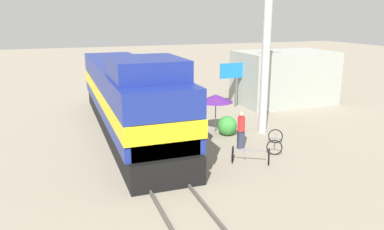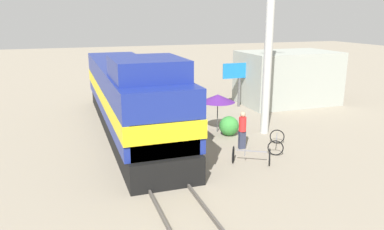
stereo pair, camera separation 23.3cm
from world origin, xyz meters
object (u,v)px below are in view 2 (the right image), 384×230
object	(u,v)px
billboard_sign	(240,73)
person_bystander	(242,129)
locomotive	(131,97)
utility_pole	(270,24)
bicycle	(276,142)
bicycle_spare	(251,156)
vendor_umbrella	(218,98)

from	to	relation	value
billboard_sign	person_bystander	bearing A→B (deg)	-114.91
locomotive	billboard_sign	xyz separation A→B (m)	(7.95, 3.47, 0.37)
utility_pole	bicycle	size ratio (longest dim) A/B	6.13
locomotive	person_bystander	distance (m)	6.13
billboard_sign	person_bystander	size ratio (longest dim) A/B	1.68
locomotive	person_bystander	world-z (taller)	locomotive
person_bystander	utility_pole	bearing A→B (deg)	39.25
bicycle	bicycle_spare	world-z (taller)	bicycle_spare
locomotive	person_bystander	bearing A→B (deg)	-43.38
billboard_sign	bicycle	distance (m)	8.72
vendor_umbrella	billboard_sign	size ratio (longest dim) A/B	0.69
utility_pole	bicycle	xyz separation A→B (m)	(-0.75, -2.43, -5.25)
locomotive	vendor_umbrella	world-z (taller)	locomotive
person_bystander	locomotive	bearing A→B (deg)	136.62
locomotive	bicycle_spare	world-z (taller)	locomotive
bicycle_spare	billboard_sign	bearing A→B (deg)	-172.79
vendor_umbrella	person_bystander	xyz separation A→B (m)	(0.08, -2.77, -0.87)
person_bystander	bicycle	bearing A→B (deg)	-22.61
billboard_sign	bicycle	bearing A→B (deg)	-104.14
utility_pole	person_bystander	distance (m)	5.46
utility_pole	vendor_umbrella	distance (m)	4.52
billboard_sign	bicycle	world-z (taller)	billboard_sign
vendor_umbrella	person_bystander	distance (m)	2.91
vendor_umbrella	bicycle	bearing A→B (deg)	-65.35
vendor_umbrella	billboard_sign	xyz separation A→B (m)	(3.63, 4.86, 0.45)
utility_pole	person_bystander	xyz separation A→B (m)	(-2.22, -1.81, -4.64)
utility_pole	bicycle_spare	xyz separation A→B (m)	(-2.70, -3.64, -5.24)
locomotive	billboard_sign	world-z (taller)	locomotive
utility_pole	bicycle	bearing A→B (deg)	-107.22
bicycle	bicycle_spare	xyz separation A→B (m)	(-1.95, -1.21, 0.00)
utility_pole	person_bystander	bearing A→B (deg)	-140.75
bicycle	locomotive	bearing A→B (deg)	-5.27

